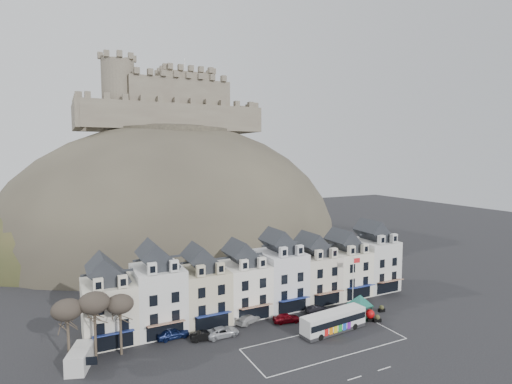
% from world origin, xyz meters
% --- Properties ---
extents(ground, '(300.00, 300.00, 0.00)m').
position_xyz_m(ground, '(0.00, 0.00, 0.00)').
color(ground, black).
rests_on(ground, ground).
extents(coach_bay_markings, '(22.00, 7.50, 0.01)m').
position_xyz_m(coach_bay_markings, '(2.00, 1.25, 0.00)').
color(coach_bay_markings, silver).
rests_on(coach_bay_markings, ground).
extents(townhouse_terrace, '(54.40, 9.35, 11.80)m').
position_xyz_m(townhouse_terrace, '(0.15, 15.97, 5.30)').
color(townhouse_terrace, silver).
rests_on(townhouse_terrace, ground).
extents(castle_hill, '(100.00, 76.00, 68.00)m').
position_xyz_m(castle_hill, '(1.25, 68.95, 0.11)').
color(castle_hill, '#37322A').
rests_on(castle_hill, ground).
extents(castle, '(50.20, 22.20, 22.00)m').
position_xyz_m(castle, '(0.51, 75.93, 40.19)').
color(castle, '#645A4C').
rests_on(castle, ground).
extents(tree_left_far, '(3.61, 3.61, 8.24)m').
position_xyz_m(tree_left_far, '(-29.00, 10.50, 6.90)').
color(tree_left_far, '#3D3226').
rests_on(tree_left_far, ground).
extents(tree_left_mid, '(3.78, 3.78, 8.64)m').
position_xyz_m(tree_left_mid, '(-26.00, 10.50, 7.24)').
color(tree_left_mid, '#3D3226').
rests_on(tree_left_mid, ground).
extents(tree_left_near, '(3.43, 3.43, 7.84)m').
position_xyz_m(tree_left_near, '(-23.00, 10.50, 6.55)').
color(tree_left_near, '#3D3226').
rests_on(tree_left_near, ground).
extents(bus, '(10.68, 3.43, 2.96)m').
position_xyz_m(bus, '(5.24, 3.77, 1.64)').
color(bus, '#262628').
rests_on(bus, ground).
extents(bus_shelter, '(5.97, 5.97, 3.80)m').
position_xyz_m(bus_shelter, '(11.75, 5.65, 2.95)').
color(bus_shelter, black).
rests_on(bus_shelter, ground).
extents(red_buoy, '(1.45, 1.45, 1.74)m').
position_xyz_m(red_buoy, '(12.65, 4.43, 0.89)').
color(red_buoy, black).
rests_on(red_buoy, ground).
extents(flagpole, '(1.28, 0.22, 8.87)m').
position_xyz_m(flagpole, '(13.12, 8.87, 5.07)').
color(flagpole, silver).
rests_on(flagpole, ground).
extents(white_van, '(3.72, 5.50, 2.31)m').
position_xyz_m(white_van, '(-27.81, 9.50, 1.16)').
color(white_van, silver).
rests_on(white_van, ground).
extents(planter_west, '(1.11, 0.75, 1.07)m').
position_xyz_m(planter_west, '(16.75, 6.19, 0.52)').
color(planter_west, black).
rests_on(planter_west, ground).
extents(planter_east, '(1.25, 0.92, 1.12)m').
position_xyz_m(planter_east, '(13.31, 3.50, 0.54)').
color(planter_east, black).
rests_on(planter_east, ground).
extents(car_navy, '(4.60, 2.01, 1.54)m').
position_xyz_m(car_navy, '(-16.00, 11.96, 0.77)').
color(car_navy, '#0C173F').
rests_on(car_navy, ground).
extents(car_black, '(3.96, 1.97, 1.25)m').
position_xyz_m(car_black, '(-12.25, 9.52, 0.62)').
color(car_black, black).
rests_on(car_black, ground).
extents(car_silver, '(4.76, 2.31, 1.33)m').
position_xyz_m(car_silver, '(-9.60, 9.50, 0.67)').
color(car_silver, '#B8BAC0').
rests_on(car_silver, ground).
extents(car_white, '(4.82, 3.46, 1.30)m').
position_xyz_m(car_white, '(-4.40, 12.00, 0.65)').
color(car_white, '#BCBCBC').
rests_on(car_white, ground).
extents(car_maroon, '(4.34, 2.50, 1.39)m').
position_xyz_m(car_maroon, '(0.80, 9.50, 0.70)').
color(car_maroon, '#60050D').
rests_on(car_maroon, ground).
extents(car_charcoal, '(3.82, 1.73, 1.21)m').
position_xyz_m(car_charcoal, '(7.06, 10.37, 0.61)').
color(car_charcoal, black).
rests_on(car_charcoal, ground).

